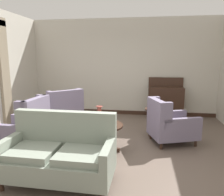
{
  "coord_description": "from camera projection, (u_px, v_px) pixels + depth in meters",
  "views": [
    {
      "loc": [
        0.71,
        -3.84,
        1.8
      ],
      "look_at": [
        0.03,
        0.6,
        0.97
      ],
      "focal_mm": 35.12,
      "sensor_mm": 36.0,
      "label": 1
    }
  ],
  "objects": [
    {
      "name": "ground",
      "position": [
        105.0,
        154.0,
        4.16
      ],
      "size": [
        8.6,
        8.6,
        0.0
      ],
      "primitive_type": "plane",
      "color": "brown"
    },
    {
      "name": "wall_back",
      "position": [
        123.0,
        68.0,
        6.88
      ],
      "size": [
        5.97,
        0.08,
        2.99
      ],
      "primitive_type": "cube",
      "color": "beige",
      "rests_on": "ground"
    },
    {
      "name": "baseboard_back",
      "position": [
        122.0,
        112.0,
        7.08
      ],
      "size": [
        5.81,
        0.03,
        0.12
      ],
      "primitive_type": "cube",
      "color": "#382319",
      "rests_on": "ground"
    },
    {
      "name": "coffee_table",
      "position": [
        102.0,
        130.0,
        4.23
      ],
      "size": [
        0.83,
        0.83,
        0.53
      ],
      "color": "#382319",
      "rests_on": "ground"
    },
    {
      "name": "porcelain_vase",
      "position": [
        99.0,
        116.0,
        4.17
      ],
      "size": [
        0.16,
        0.16,
        0.37
      ],
      "color": "brown",
      "rests_on": "coffee_table"
    },
    {
      "name": "settee",
      "position": [
        59.0,
        154.0,
        3.19
      ],
      "size": [
        1.6,
        0.8,
        1.0
      ],
      "rotation": [
        0.0,
        0.0,
        -0.01
      ],
      "color": "gray",
      "rests_on": "ground"
    },
    {
      "name": "armchair_far_left",
      "position": [
        25.0,
        129.0,
        4.26
      ],
      "size": [
        0.92,
        0.84,
        1.06
      ],
      "rotation": [
        0.0,
        0.0,
        4.65
      ],
      "color": "slate",
      "rests_on": "ground"
    },
    {
      "name": "armchair_foreground_right",
      "position": [
        169.0,
        124.0,
        4.63
      ],
      "size": [
        1.11,
        0.99,
        0.96
      ],
      "rotation": [
        0.0,
        0.0,
        1.91
      ],
      "color": "slate",
      "rests_on": "ground"
    },
    {
      "name": "armchair_near_window",
      "position": [
        63.0,
        113.0,
        5.42
      ],
      "size": [
        1.19,
        1.19,
        1.05
      ],
      "rotation": [
        0.0,
        0.0,
        3.92
      ],
      "color": "slate",
      "rests_on": "ground"
    },
    {
      "name": "side_table",
      "position": [
        156.0,
        119.0,
        5.06
      ],
      "size": [
        0.52,
        0.52,
        0.65
      ],
      "color": "#382319",
      "rests_on": "ground"
    },
    {
      "name": "sideboard",
      "position": [
        165.0,
        100.0,
        6.57
      ],
      "size": [
        1.03,
        0.4,
        1.21
      ],
      "color": "#382319",
      "rests_on": "ground"
    }
  ]
}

